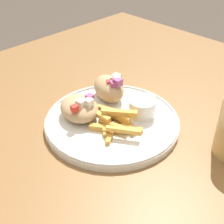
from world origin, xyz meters
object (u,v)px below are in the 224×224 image
plate (112,121)px  pita_sandwich_near (79,108)px  sauce_ramekin (142,106)px  fries_pile (115,122)px  pita_sandwich_far (109,88)px

plate → pita_sandwich_near: pita_sandwich_near is taller
plate → sauce_ramekin: sauce_ramekin is taller
plate → fries_pile: bearing=-33.3°
fries_pile → sauce_ramekin: (0.01, 0.08, 0.01)m
plate → fries_pile: (0.02, -0.01, 0.02)m
pita_sandwich_far → fries_pile: (0.09, -0.07, -0.02)m
pita_sandwich_near → fries_pile: (0.08, 0.03, -0.01)m
fries_pile → plate: bearing=146.7°
pita_sandwich_far → sauce_ramekin: size_ratio=1.84×
pita_sandwich_near → sauce_ramekin: size_ratio=1.89×
pita_sandwich_far → fries_pile: size_ratio=0.83×
pita_sandwich_far → plate: bearing=-18.5°
fries_pile → sauce_ramekin: bearing=81.2°
plate → sauce_ramekin: bearing=60.7°
plate → sauce_ramekin: size_ratio=4.65×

